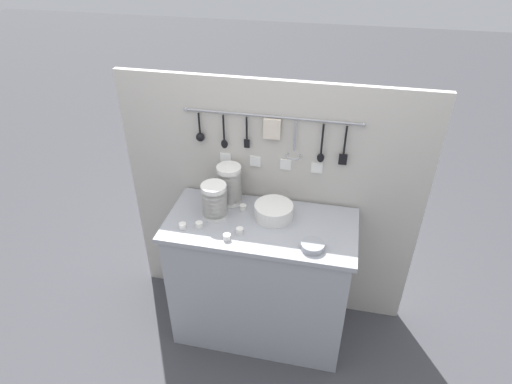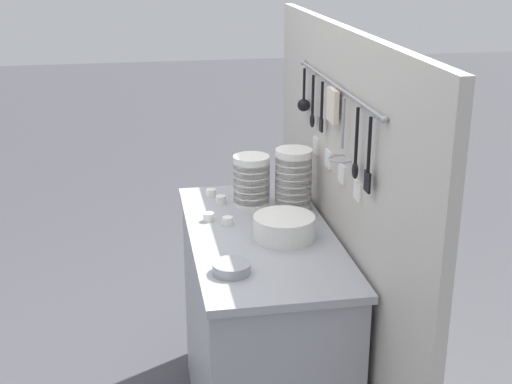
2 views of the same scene
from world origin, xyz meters
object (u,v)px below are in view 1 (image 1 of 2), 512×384
at_px(plate_stack, 274,211).
at_px(steel_mixing_bowl, 313,246).
at_px(cup_front_right, 227,237).
at_px(cup_by_caddy, 183,226).
at_px(cup_mid_row, 199,225).
at_px(bowl_stack_back_corner, 215,201).
at_px(cup_edge_far, 243,208).
at_px(bowl_stack_wide_centre, 229,185).
at_px(cup_edge_near, 240,231).

height_order(plate_stack, steel_mixing_bowl, plate_stack).
bearing_deg(cup_front_right, cup_by_caddy, 171.27).
relative_size(plate_stack, cup_mid_row, 5.41).
xyz_separation_m(bowl_stack_back_corner, cup_mid_row, (-0.06, -0.13, -0.10)).
bearing_deg(cup_edge_far, plate_stack, -9.44).
xyz_separation_m(bowl_stack_back_corner, steel_mixing_bowl, (0.63, -0.18, -0.10)).
xyz_separation_m(steel_mixing_bowl, cup_front_right, (-0.49, -0.03, -0.00)).
bearing_deg(bowl_stack_wide_centre, steel_mixing_bowl, -31.32).
relative_size(cup_edge_far, cup_edge_near, 1.00).
bearing_deg(plate_stack, bowl_stack_wide_centre, 161.07).
distance_m(steel_mixing_bowl, cup_front_right, 0.50).
xyz_separation_m(cup_edge_far, cup_front_right, (-0.02, -0.30, 0.00)).
height_order(cup_mid_row, cup_edge_far, same).
height_order(bowl_stack_wide_centre, cup_by_caddy, bowl_stack_wide_centre).
distance_m(steel_mixing_bowl, cup_edge_near, 0.44).
bearing_deg(cup_edge_far, bowl_stack_back_corner, -146.46).
relative_size(cup_by_caddy, cup_front_right, 1.00).
bearing_deg(bowl_stack_back_corner, cup_by_caddy, -134.85).
bearing_deg(cup_mid_row, steel_mixing_bowl, -4.21).
height_order(plate_stack, cup_mid_row, plate_stack).
bearing_deg(cup_front_right, plate_stack, 49.99).
bearing_deg(bowl_stack_wide_centre, cup_front_right, -77.68).
bearing_deg(cup_edge_near, cup_by_caddy, -175.48).
relative_size(steel_mixing_bowl, cup_by_caddy, 3.05).
distance_m(bowl_stack_back_corner, steel_mixing_bowl, 0.66).
bearing_deg(bowl_stack_wide_centre, cup_edge_near, -65.11).
distance_m(cup_front_right, cup_edge_near, 0.09).
bearing_deg(bowl_stack_back_corner, cup_front_right, -57.22).
bearing_deg(bowl_stack_back_corner, cup_edge_near, -34.63).
height_order(cup_by_caddy, cup_edge_near, same).
bearing_deg(cup_by_caddy, cup_mid_row, 18.66).
relative_size(cup_mid_row, cup_by_caddy, 1.00).
height_order(plate_stack, cup_front_right, plate_stack).
bearing_deg(cup_edge_near, plate_stack, 49.81).
bearing_deg(steel_mixing_bowl, plate_stack, 137.55).
xyz_separation_m(cup_by_caddy, cup_front_right, (0.29, -0.04, 0.00)).
relative_size(steel_mixing_bowl, cup_mid_row, 3.05).
xyz_separation_m(bowl_stack_wide_centre, plate_stack, (0.31, -0.11, -0.09)).
xyz_separation_m(bowl_stack_wide_centre, cup_edge_far, (0.10, -0.07, -0.12)).
xyz_separation_m(cup_mid_row, cup_front_right, (0.19, -0.08, 0.00)).
relative_size(bowl_stack_wide_centre, cup_mid_row, 5.97).
bearing_deg(cup_edge_far, cup_front_right, -94.23).
distance_m(bowl_stack_back_corner, cup_by_caddy, 0.24).
distance_m(cup_by_caddy, cup_front_right, 0.29).
relative_size(plate_stack, steel_mixing_bowl, 1.77).
bearing_deg(bowl_stack_wide_centre, cup_edge_far, -34.53).
distance_m(bowl_stack_back_corner, cup_mid_row, 0.17).
xyz_separation_m(plate_stack, steel_mixing_bowl, (0.27, -0.24, -0.03)).
bearing_deg(cup_edge_far, cup_by_caddy, -140.08).
bearing_deg(cup_by_caddy, cup_edge_far, 39.92).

